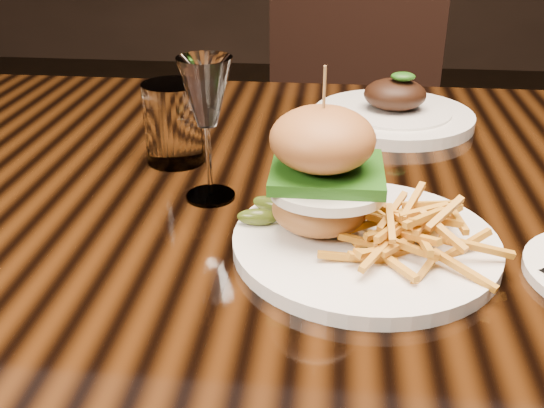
# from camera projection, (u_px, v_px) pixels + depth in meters

# --- Properties ---
(dining_table) EXTENTS (1.60, 0.90, 0.75)m
(dining_table) POSITION_uv_depth(u_px,v_px,m) (339.00, 242.00, 0.81)
(dining_table) COLOR black
(dining_table) RESTS_ON ground
(burger_plate) EXTENTS (0.27, 0.27, 0.18)m
(burger_plate) POSITION_uv_depth(u_px,v_px,m) (357.00, 208.00, 0.63)
(burger_plate) COLOR white
(burger_plate) RESTS_ON dining_table
(ramekin) EXTENTS (0.10, 0.10, 0.04)m
(ramekin) POSITION_uv_depth(u_px,v_px,m) (324.00, 172.00, 0.77)
(ramekin) COLOR white
(ramekin) RESTS_ON dining_table
(wine_glass) EXTENTS (0.06, 0.06, 0.17)m
(wine_glass) POSITION_uv_depth(u_px,v_px,m) (206.00, 98.00, 0.69)
(wine_glass) COLOR white
(wine_glass) RESTS_ON dining_table
(water_tumbler) EXTENTS (0.08, 0.08, 0.11)m
(water_tumbler) POSITION_uv_depth(u_px,v_px,m) (174.00, 123.00, 0.83)
(water_tumbler) COLOR white
(water_tumbler) RESTS_ON dining_table
(far_dish) EXTENTS (0.24, 0.24, 0.08)m
(far_dish) POSITION_uv_depth(u_px,v_px,m) (393.00, 113.00, 0.98)
(far_dish) COLOR white
(far_dish) RESTS_ON dining_table
(chair_far) EXTENTS (0.53, 0.54, 0.95)m
(chair_far) POSITION_uv_depth(u_px,v_px,m) (345.00, 116.00, 1.66)
(chair_far) COLOR black
(chair_far) RESTS_ON ground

